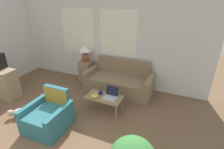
% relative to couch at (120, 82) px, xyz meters
% --- Properties ---
extents(wall_back, '(6.31, 0.06, 2.60)m').
position_rel_couch_xyz_m(wall_back, '(-0.81, 0.43, 1.03)').
color(wall_back, silver).
rests_on(wall_back, ground_plane).
extents(couch, '(1.86, 0.83, 0.89)m').
position_rel_couch_xyz_m(couch, '(0.00, 0.00, 0.00)').
color(couch, '#846B4C').
rests_on(couch, ground_plane).
extents(armchair, '(0.78, 0.82, 0.79)m').
position_rel_couch_xyz_m(armchair, '(-0.81, -1.98, -0.02)').
color(armchair, '#2D6B75').
rests_on(armchair, ground_plane).
extents(side_table, '(0.37, 0.37, 0.69)m').
position_rel_couch_xyz_m(side_table, '(-1.18, 0.14, 0.07)').
color(side_table, '#937551').
rests_on(side_table, ground_plane).
extents(table_lamp, '(0.38, 0.38, 0.51)m').
position_rel_couch_xyz_m(table_lamp, '(-1.18, 0.14, 0.74)').
color(table_lamp, brown).
rests_on(table_lamp, side_table).
extents(coffee_table, '(0.85, 0.45, 0.39)m').
position_rel_couch_xyz_m(coffee_table, '(0.00, -1.04, 0.06)').
color(coffee_table, '#8E704C').
rests_on(coffee_table, ground_plane).
extents(laptop, '(0.30, 0.28, 0.23)m').
position_rel_couch_xyz_m(laptop, '(0.16, -0.99, 0.16)').
color(laptop, '#B7B7BC').
rests_on(laptop, coffee_table).
extents(cup_navy, '(0.10, 0.10, 0.07)m').
position_rel_couch_xyz_m(cup_navy, '(-0.13, -0.96, 0.14)').
color(cup_navy, '#191E4C').
rests_on(cup_navy, coffee_table).
extents(snack_bowl, '(0.20, 0.20, 0.05)m').
position_rel_couch_xyz_m(snack_bowl, '(-0.20, -1.12, 0.13)').
color(snack_bowl, gold).
rests_on(snack_bowl, coffee_table).
extents(cat_black, '(0.46, 0.41, 0.21)m').
position_rel_couch_xyz_m(cat_black, '(-1.70, -2.02, -0.17)').
color(cat_black, '#B7AD9E').
rests_on(cat_black, ground_plane).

